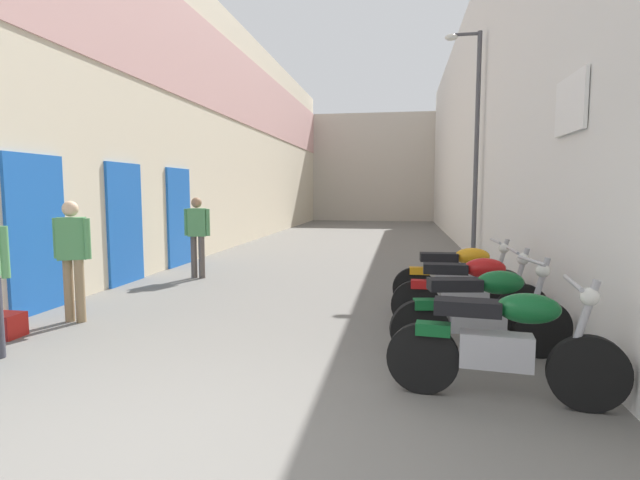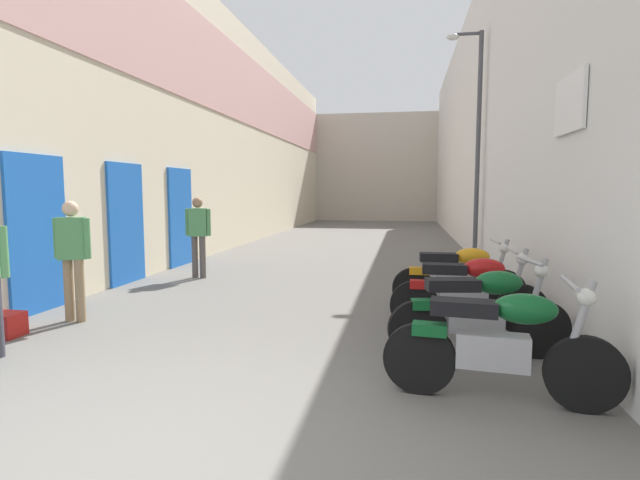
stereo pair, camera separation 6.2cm
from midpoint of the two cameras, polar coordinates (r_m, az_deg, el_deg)
The scene contains 12 objects.
ground_plane at distance 13.37m, azimuth 2.28°, elevation -1.55°, with size 41.11×41.11×0.00m, color #66635E.
building_left at distance 16.07m, azimuth -9.79°, elevation 11.90°, with size 0.45×25.11×6.83m.
building_right at distance 15.39m, azimuth 16.96°, elevation 12.07°, with size 0.45×25.11×6.92m.
building_far_end at distance 28.80m, azimuth 6.19°, elevation 8.31°, with size 9.75×2.00×6.00m, color beige.
motorcycle_nearest at distance 4.24m, azimuth 20.22°, elevation -11.01°, with size 1.85×0.58×1.04m.
motorcycle_second at distance 5.25m, azimuth 18.05°, elevation -7.72°, with size 1.84×0.58×1.04m.
motorcycle_third at distance 6.18m, azimuth 16.72°, elevation -5.66°, with size 1.85×0.58×1.04m.
motorcycle_fourth at distance 7.22m, azimuth 15.65°, elevation -4.01°, with size 1.85×0.58×1.04m.
pedestrian_mid_alley at distance 7.07m, azimuth -27.08°, elevation -1.24°, with size 0.52×0.34×1.57m.
pedestrian_further_down at distance 9.79m, azimuth -14.27°, elevation 1.00°, with size 0.52×0.29×1.57m.
plastic_crate at distance 6.88m, azimuth -33.28°, elevation -8.29°, with size 0.44×0.32×0.28m, color red.
street_lamp at distance 11.53m, azimuth 17.22°, elevation 11.82°, with size 0.79×0.18×5.12m.
Camera 1 is at (1.61, -2.61, 1.70)m, focal length 27.51 mm.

